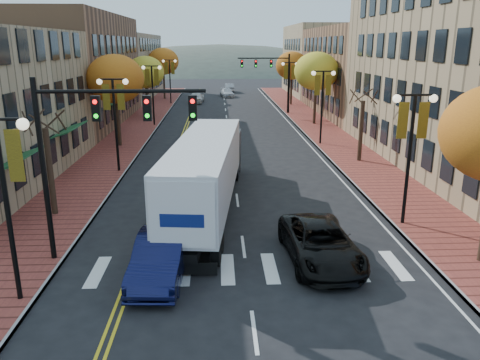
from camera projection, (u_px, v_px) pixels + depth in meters
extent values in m
plane|color=black|center=(250.00, 296.00, 15.61)|extent=(200.00, 200.00, 0.00)
cube|color=brown|center=(137.00, 128.00, 46.34)|extent=(4.00, 85.00, 0.15)
cube|color=brown|center=(317.00, 127.00, 47.16)|extent=(4.00, 85.00, 0.15)
cube|color=brown|center=(61.00, 70.00, 47.81)|extent=(12.00, 24.00, 11.00)
cube|color=#9E8966|center=(113.00, 66.00, 72.00)|extent=(12.00, 26.00, 9.50)
cube|color=brown|center=(382.00, 71.00, 55.32)|extent=(15.00, 24.00, 10.00)
cube|color=#9E8966|center=(337.00, 60.00, 76.28)|extent=(15.00, 20.00, 11.00)
cylinder|color=#382619|center=(50.00, 172.00, 22.24)|extent=(0.28, 0.28, 4.20)
cylinder|color=#382619|center=(118.00, 115.00, 37.49)|extent=(0.28, 0.28, 4.90)
ellipsoid|color=orange|center=(115.00, 79.00, 36.68)|extent=(4.48, 4.48, 3.81)
cylinder|color=#382619|center=(147.00, 96.00, 52.88)|extent=(0.28, 0.28, 4.55)
ellipsoid|color=yellow|center=(146.00, 72.00, 52.13)|extent=(4.16, 4.16, 3.54)
cylinder|color=#382619|center=(164.00, 81.00, 70.07)|extent=(0.28, 0.28, 5.04)
ellipsoid|color=orange|center=(163.00, 61.00, 69.24)|extent=(4.61, 4.61, 3.92)
cylinder|color=#382619|center=(361.00, 131.00, 32.65)|extent=(0.28, 0.28, 4.20)
cylinder|color=#382619|center=(315.00, 100.00, 47.89)|extent=(0.28, 0.28, 4.90)
ellipsoid|color=yellow|center=(316.00, 71.00, 47.09)|extent=(4.48, 4.48, 3.81)
cylinder|color=#382619|center=(291.00, 87.00, 63.25)|extent=(0.28, 0.28, 4.76)
ellipsoid|color=orange|center=(292.00, 66.00, 62.48)|extent=(4.35, 4.35, 3.70)
cylinder|color=black|center=(8.00, 216.00, 14.43)|extent=(0.16, 0.16, 6.00)
sphere|color=#FFF2CC|center=(23.00, 124.00, 13.67)|extent=(0.36, 0.36, 0.36)
cube|color=#AC8C17|center=(15.00, 156.00, 13.92)|extent=(0.45, 0.03, 1.60)
cylinder|color=black|center=(116.00, 127.00, 29.77)|extent=(0.16, 0.16, 6.00)
cylinder|color=black|center=(112.00, 79.00, 28.93)|extent=(1.60, 0.10, 0.10)
sphere|color=#FFF2CC|center=(99.00, 82.00, 28.94)|extent=(0.36, 0.36, 0.36)
sphere|color=#FFF2CC|center=(125.00, 82.00, 29.01)|extent=(0.36, 0.36, 0.36)
cube|color=#AC8C17|center=(106.00, 97.00, 29.22)|extent=(0.45, 0.03, 1.60)
cube|color=#AC8C17|center=(121.00, 97.00, 29.26)|extent=(0.45, 0.03, 1.60)
cylinder|color=black|center=(153.00, 97.00, 47.03)|extent=(0.16, 0.16, 6.00)
cylinder|color=black|center=(151.00, 66.00, 46.19)|extent=(1.60, 0.10, 0.10)
sphere|color=#FFF2CC|center=(143.00, 68.00, 46.19)|extent=(0.36, 0.36, 0.36)
sphere|color=#FFF2CC|center=(160.00, 67.00, 46.27)|extent=(0.36, 0.36, 0.36)
cube|color=#AC8C17|center=(147.00, 77.00, 46.48)|extent=(0.45, 0.03, 1.60)
cube|color=#AC8C17|center=(156.00, 77.00, 46.52)|extent=(0.45, 0.03, 1.60)
cylinder|color=black|center=(170.00, 82.00, 64.29)|extent=(0.16, 0.16, 6.00)
cylinder|color=black|center=(169.00, 60.00, 63.45)|extent=(1.60, 0.10, 0.10)
sphere|color=#FFF2CC|center=(163.00, 61.00, 63.45)|extent=(0.36, 0.36, 0.36)
sphere|color=#FFF2CC|center=(175.00, 61.00, 63.53)|extent=(0.36, 0.36, 0.36)
cube|color=#AC8C17|center=(166.00, 68.00, 63.74)|extent=(0.45, 0.03, 1.60)
cube|color=#AC8C17|center=(173.00, 68.00, 63.78)|extent=(0.45, 0.03, 1.60)
cylinder|color=black|center=(409.00, 163.00, 20.86)|extent=(0.16, 0.16, 6.00)
cylinder|color=black|center=(416.00, 95.00, 20.02)|extent=(1.60, 0.10, 0.10)
sphere|color=#FFF2CC|center=(397.00, 99.00, 20.03)|extent=(0.36, 0.36, 0.36)
sphere|color=#FFF2CC|center=(433.00, 98.00, 20.10)|extent=(0.36, 0.36, 0.36)
cube|color=#AC8C17|center=(403.00, 121.00, 20.31)|extent=(0.45, 0.03, 1.60)
cube|color=#AC8C17|center=(423.00, 120.00, 20.35)|extent=(0.45, 0.03, 1.60)
cylinder|color=black|center=(322.00, 109.00, 38.12)|extent=(0.16, 0.16, 6.00)
cylinder|color=black|center=(324.00, 71.00, 37.28)|extent=(1.60, 0.10, 0.10)
sphere|color=#FFF2CC|center=(314.00, 73.00, 37.29)|extent=(0.36, 0.36, 0.36)
sphere|color=#FFF2CC|center=(333.00, 73.00, 37.36)|extent=(0.36, 0.36, 0.36)
cube|color=#AC8C17|center=(317.00, 85.00, 37.57)|extent=(0.45, 0.03, 1.60)
cube|color=#AC8C17|center=(328.00, 85.00, 37.61)|extent=(0.45, 0.03, 1.60)
cylinder|color=black|center=(289.00, 89.00, 55.38)|extent=(0.16, 0.16, 6.00)
cylinder|color=black|center=(290.00, 63.00, 54.54)|extent=(1.60, 0.10, 0.10)
sphere|color=#FFF2CC|center=(283.00, 64.00, 54.55)|extent=(0.36, 0.36, 0.36)
sphere|color=#FFF2CC|center=(297.00, 64.00, 54.62)|extent=(0.36, 0.36, 0.36)
cube|color=#AC8C17|center=(286.00, 72.00, 54.83)|extent=(0.45, 0.03, 1.60)
cube|color=#AC8C17|center=(293.00, 72.00, 54.87)|extent=(0.45, 0.03, 1.60)
cylinder|color=black|center=(44.00, 174.00, 17.17)|extent=(0.20, 0.20, 7.00)
cylinder|color=black|center=(121.00, 91.00, 16.47)|extent=(6.00, 0.14, 0.14)
cube|color=black|center=(96.00, 108.00, 16.59)|extent=(0.30, 0.25, 0.90)
sphere|color=#FF0C0C|center=(95.00, 102.00, 16.39)|extent=(0.16, 0.16, 0.16)
cube|color=black|center=(147.00, 108.00, 16.67)|extent=(0.30, 0.25, 0.90)
sphere|color=#FF0C0C|center=(146.00, 102.00, 16.47)|extent=(0.16, 0.16, 0.16)
cube|color=black|center=(193.00, 108.00, 16.75)|extent=(0.30, 0.25, 0.90)
sphere|color=#FF0C0C|center=(192.00, 101.00, 16.54)|extent=(0.16, 0.16, 0.16)
cylinder|color=black|center=(288.00, 84.00, 55.24)|extent=(0.20, 0.20, 7.00)
cylinder|color=black|center=(264.00, 58.00, 54.26)|extent=(6.00, 0.14, 0.14)
cube|color=black|center=(271.00, 63.00, 54.47)|extent=(0.30, 0.25, 0.90)
sphere|color=#FF0C0C|center=(271.00, 61.00, 54.26)|extent=(0.16, 0.16, 0.16)
cube|color=black|center=(256.00, 63.00, 54.39)|extent=(0.30, 0.25, 0.90)
sphere|color=#FF0C0C|center=(256.00, 61.00, 54.18)|extent=(0.16, 0.16, 0.16)
cube|color=black|center=(242.00, 64.00, 54.31)|extent=(0.30, 0.25, 0.90)
sphere|color=#FF0C0C|center=(242.00, 61.00, 54.11)|extent=(0.16, 0.16, 0.16)
cube|color=black|center=(206.00, 202.00, 22.41)|extent=(2.23, 12.50, 0.34)
cube|color=silver|center=(205.00, 168.00, 21.93)|extent=(3.76, 12.66, 2.69)
cube|color=black|center=(221.00, 151.00, 29.55)|extent=(2.68, 3.11, 2.40)
cylinder|color=black|center=(163.00, 252.00, 17.77)|extent=(0.43, 0.99, 0.96)
cylinder|color=black|center=(216.00, 254.00, 17.66)|extent=(0.43, 0.99, 0.96)
cylinder|color=black|center=(169.00, 240.00, 18.87)|extent=(0.43, 0.99, 0.96)
cylinder|color=black|center=(219.00, 241.00, 18.77)|extent=(0.43, 0.99, 0.96)
cylinder|color=black|center=(203.00, 173.00, 28.81)|extent=(0.43, 0.99, 0.96)
cylinder|color=black|center=(236.00, 173.00, 28.70)|extent=(0.43, 0.99, 0.96)
cylinder|color=black|center=(207.00, 164.00, 30.83)|extent=(0.43, 0.99, 0.96)
cylinder|color=black|center=(238.00, 164.00, 30.72)|extent=(0.43, 0.99, 0.96)
imported|color=#0D1034|center=(161.00, 256.00, 16.71)|extent=(1.96, 4.93, 1.59)
imported|color=black|center=(320.00, 243.00, 17.93)|extent=(2.77, 5.54, 1.51)
imported|color=silver|center=(197.00, 97.00, 66.47)|extent=(2.21, 4.83, 1.61)
imported|color=#B6B7BF|center=(227.00, 93.00, 74.02)|extent=(2.36, 4.62, 1.28)
imported|color=#96979D|center=(230.00, 88.00, 80.97)|extent=(1.67, 4.57, 1.50)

